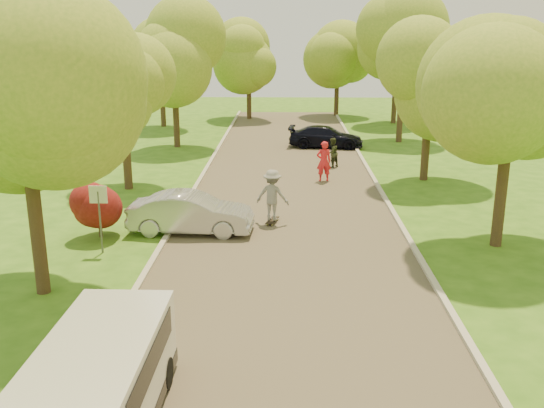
# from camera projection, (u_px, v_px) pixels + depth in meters

# --- Properties ---
(ground) EXTENTS (100.00, 100.00, 0.00)m
(ground) POSITION_uv_depth(u_px,v_px,m) (287.00, 311.00, 15.08)
(ground) COLOR #336317
(ground) RESTS_ON ground
(road) EXTENTS (8.00, 60.00, 0.01)m
(road) POSITION_uv_depth(u_px,v_px,m) (287.00, 216.00, 22.76)
(road) COLOR #4C4438
(road) RESTS_ON ground
(curb_left) EXTENTS (0.18, 60.00, 0.12)m
(curb_left) POSITION_uv_depth(u_px,v_px,m) (180.00, 214.00, 22.84)
(curb_left) COLOR #B2AD9E
(curb_left) RESTS_ON ground
(curb_right) EXTENTS (0.18, 60.00, 0.12)m
(curb_right) POSITION_uv_depth(u_px,v_px,m) (395.00, 216.00, 22.65)
(curb_right) COLOR #B2AD9E
(curb_right) RESTS_ON ground
(street_sign) EXTENTS (0.55, 0.06, 2.17)m
(street_sign) POSITION_uv_depth(u_px,v_px,m) (99.00, 205.00, 18.63)
(street_sign) COLOR #59595E
(street_sign) RESTS_ON ground
(red_shrub) EXTENTS (1.70, 1.70, 1.95)m
(red_shrub) POSITION_uv_depth(u_px,v_px,m) (99.00, 206.00, 20.21)
(red_shrub) COLOR #382619
(red_shrub) RESTS_ON ground
(tree_l_mida) EXTENTS (4.71, 4.60, 7.39)m
(tree_l_mida) POSITION_uv_depth(u_px,v_px,m) (30.00, 97.00, 14.76)
(tree_l_mida) COLOR #382619
(tree_l_mida) RESTS_ON ground
(tree_l_midb) EXTENTS (4.30, 4.20, 6.62)m
(tree_l_midb) POSITION_uv_depth(u_px,v_px,m) (126.00, 83.00, 25.50)
(tree_l_midb) COLOR #382619
(tree_l_midb) RESTS_ON ground
(tree_l_far) EXTENTS (4.92, 4.80, 7.79)m
(tree_l_far) POSITION_uv_depth(u_px,v_px,m) (177.00, 53.00, 34.85)
(tree_l_far) COLOR #382619
(tree_l_far) RESTS_ON ground
(tree_r_mida) EXTENTS (5.13, 5.00, 7.95)m
(tree_r_mida) POSITION_uv_depth(u_px,v_px,m) (522.00, 72.00, 18.19)
(tree_r_mida) COLOR #382619
(tree_r_mida) RESTS_ON ground
(tree_r_midb) EXTENTS (4.51, 4.40, 7.01)m
(tree_r_midb) POSITION_uv_depth(u_px,v_px,m) (435.00, 74.00, 27.02)
(tree_r_midb) COLOR #382619
(tree_r_midb) RESTS_ON ground
(tree_r_far) EXTENTS (5.33, 5.20, 8.34)m
(tree_r_far) POSITION_uv_depth(u_px,v_px,m) (408.00, 46.00, 36.35)
(tree_r_far) COLOR #382619
(tree_r_far) RESTS_ON ground
(tree_bg_a) EXTENTS (5.12, 5.00, 7.72)m
(tree_bg_a) POSITION_uv_depth(u_px,v_px,m) (163.00, 51.00, 42.64)
(tree_bg_a) COLOR #382619
(tree_bg_a) RESTS_ON ground
(tree_bg_b) EXTENTS (5.12, 5.00, 7.95)m
(tree_bg_b) POSITION_uv_depth(u_px,v_px,m) (400.00, 47.00, 44.10)
(tree_bg_b) COLOR #382619
(tree_bg_b) RESTS_ON ground
(tree_bg_c) EXTENTS (4.92, 4.80, 7.33)m
(tree_bg_c) POSITION_uv_depth(u_px,v_px,m) (251.00, 53.00, 46.42)
(tree_bg_c) COLOR #382619
(tree_bg_c) RESTS_ON ground
(tree_bg_d) EXTENTS (5.12, 5.00, 7.72)m
(tree_bg_d) POSITION_uv_depth(u_px,v_px,m) (341.00, 49.00, 48.10)
(tree_bg_d) COLOR #382619
(tree_bg_d) RESTS_ON ground
(minivan) EXTENTS (1.88, 4.68, 1.74)m
(minivan) POSITION_uv_depth(u_px,v_px,m) (97.00, 389.00, 10.21)
(minivan) COLOR white
(minivan) RESTS_ON ground
(silver_sedan) EXTENTS (4.32, 1.71, 1.40)m
(silver_sedan) POSITION_uv_depth(u_px,v_px,m) (191.00, 213.00, 20.77)
(silver_sedan) COLOR #AFAFB4
(silver_sedan) RESTS_ON ground
(dark_sedan) EXTENTS (4.57, 2.27, 1.28)m
(dark_sedan) POSITION_uv_depth(u_px,v_px,m) (326.00, 137.00, 35.98)
(dark_sedan) COLOR black
(dark_sedan) RESTS_ON ground
(longboard) EXTENTS (0.50, 0.99, 0.11)m
(longboard) POSITION_uv_depth(u_px,v_px,m) (272.00, 220.00, 21.96)
(longboard) COLOR black
(longboard) RESTS_ON ground
(skateboarder) EXTENTS (1.34, 0.98, 1.86)m
(skateboarder) POSITION_uv_depth(u_px,v_px,m) (272.00, 195.00, 21.69)
(skateboarder) COLOR gray
(skateboarder) RESTS_ON longboard
(person_striped) EXTENTS (0.75, 0.55, 1.88)m
(person_striped) POSITION_uv_depth(u_px,v_px,m) (324.00, 161.00, 27.81)
(person_striped) COLOR red
(person_striped) RESTS_ON ground
(person_olive) EXTENTS (0.93, 0.92, 1.51)m
(person_olive) POSITION_uv_depth(u_px,v_px,m) (332.00, 153.00, 30.70)
(person_olive) COLOR #2A311D
(person_olive) RESTS_ON ground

